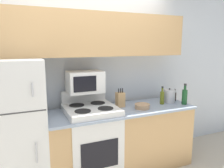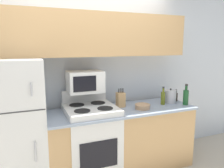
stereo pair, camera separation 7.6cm
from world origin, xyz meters
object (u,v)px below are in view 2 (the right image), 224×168
Objects in this scene: microwave at (85,82)px; kettle at (170,96)px; bowl at (143,106)px; bottle_wine_green at (186,97)px; bottle_olive_oil at (163,98)px; refrigerator at (11,129)px; knife_block at (121,100)px; stove at (91,141)px; bottle_soy_sauce at (176,97)px.

microwave reaches higher than kettle.
bottle_wine_green is (0.67, -0.05, 0.08)m from bowl.
bottle_wine_green is at bearing -12.64° from microwave.
refrigerator is at bearing 177.93° from bottle_olive_oil.
bottle_olive_oil is 1.20× the size of kettle.
knife_block is at bearing 173.73° from kettle.
bowl is (0.72, -0.26, -0.34)m from microwave.
bottle_wine_green is at bearing -5.09° from refrigerator.
kettle is at bearing 12.16° from bowl.
bottle_wine_green is at bearing -24.22° from bottle_olive_oil.
stove is at bearing -179.84° from kettle.
refrigerator is 5.28× the size of bottle_wine_green.
microwave is 1.74× the size of bottle_olive_oil.
microwave is 1.15m from bottle_olive_oil.
microwave is at bearing 176.28° from bottle_soy_sauce.
bottle_olive_oil is at bearing -163.31° from bottle_soy_sauce.
bowl is 1.16× the size of bottle_soy_sauce.
kettle is (0.77, -0.08, -0.01)m from knife_block.
bottle_soy_sauce is at bearing 16.69° from bottle_olive_oil.
bowl is 0.68m from bottle_wine_green.
microwave is 2.51× the size of bottle_soy_sauce.
kettle is at bearing -6.53° from microwave.
knife_block is at bearing 1.99° from refrigerator.
refrigerator reaches higher than bottle_wine_green.
bottle_olive_oil is at bearing -11.13° from knife_block.
knife_block is at bearing 168.87° from bottle_olive_oil.
kettle is at bearing -159.60° from bottle_soy_sauce.
stove is at bearing 173.10° from bottle_wine_green.
bottle_soy_sauce is (1.37, 0.06, 0.46)m from stove.
microwave is 1.29m from kettle.
knife_block is 0.63m from bottle_olive_oil.
refrigerator is at bearing 174.91° from bottle_wine_green.
bottle_soy_sauce is 0.83× the size of kettle.
refrigerator is 7.32× the size of kettle.
bowl is (0.69, -0.11, 0.43)m from stove.
bowl is at bearing -166.06° from bottle_soy_sauce.
refrigerator is 2.31m from bottle_soy_sauce.
bottle_soy_sauce reaches higher than bowl.
bowl is at bearing -19.83° from microwave.
microwave is at bearing 173.47° from kettle.
bottle_wine_green is 0.22m from kettle.
stove is (0.93, -0.04, -0.30)m from refrigerator.
stove is 4.29× the size of knife_block.
microwave is 0.56m from knife_block.
knife_block is 1.45× the size of bottle_soy_sauce.
stove is at bearing -2.42° from refrigerator.
refrigerator is 8.80× the size of bottle_soy_sauce.
microwave is 0.84m from bowl.
bowl is 0.70m from bottle_soy_sauce.
microwave reaches higher than bowl.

